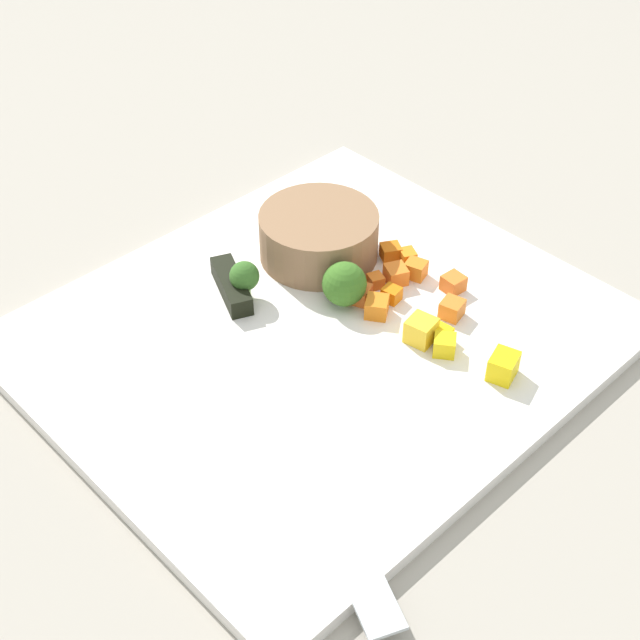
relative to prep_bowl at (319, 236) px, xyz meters
name	(u,v)px	position (x,y,z in m)	size (l,w,h in m)	color
ground_plane	(320,340)	(-0.07, -0.07, -0.03)	(4.00, 4.00, 0.00)	#A0988B
cutting_board	(320,335)	(-0.07, -0.07, -0.03)	(0.43, 0.38, 0.01)	white
prep_bowl	(319,236)	(0.00, 0.00, 0.00)	(0.10, 0.10, 0.04)	#8C6545
chef_knife	(266,364)	(-0.13, -0.08, -0.02)	(0.17, 0.34, 0.02)	silver
carrot_dice_0	(358,293)	(-0.02, -0.07, -0.01)	(0.02, 0.02, 0.01)	orange
carrot_dice_1	(416,269)	(0.04, -0.08, -0.01)	(0.02, 0.02, 0.01)	orange
carrot_dice_2	(391,294)	(0.00, -0.09, -0.01)	(0.01, 0.01, 0.01)	orange
carrot_dice_3	(452,309)	(0.02, -0.13, -0.01)	(0.02, 0.02, 0.02)	orange
carrot_dice_4	(408,257)	(0.05, -0.06, -0.02)	(0.01, 0.01, 0.01)	orange
carrot_dice_5	(377,307)	(-0.02, -0.09, -0.01)	(0.02, 0.02, 0.02)	orange
carrot_dice_6	(394,273)	(0.02, -0.07, -0.01)	(0.02, 0.02, 0.01)	orange
carrot_dice_7	(391,252)	(0.04, -0.05, -0.01)	(0.02, 0.02, 0.01)	orange
carrot_dice_8	(376,281)	(0.00, -0.06, -0.02)	(0.01, 0.01, 0.01)	orange
carrot_dice_9	(453,283)	(0.05, -0.11, -0.01)	(0.02, 0.02, 0.01)	orange
pepper_dice_0	(421,330)	(-0.02, -0.14, -0.01)	(0.02, 0.02, 0.02)	yellow
pepper_dice_1	(444,345)	(-0.02, -0.16, -0.01)	(0.02, 0.02, 0.02)	yellow
pepper_dice_2	(503,366)	(-0.01, -0.21, -0.01)	(0.02, 0.02, 0.02)	yellow
pepper_dice_3	(441,334)	(-0.01, -0.15, -0.01)	(0.02, 0.01, 0.01)	yellow
broccoli_floret_0	(244,277)	(-0.08, 0.00, 0.00)	(0.02, 0.02, 0.03)	#89BA64
broccoli_floret_1	(344,284)	(-0.03, -0.06, 0.00)	(0.04, 0.04, 0.04)	#86B16C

